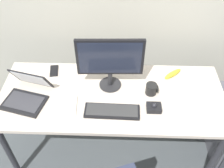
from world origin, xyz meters
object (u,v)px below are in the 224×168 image
Objects in this scene: laptop at (27,94)px; paper_notepad at (67,107)px; monitor_main at (110,60)px; coffee_mug at (152,89)px; trackball_mouse at (154,107)px; banana at (173,74)px; cell_phone at (54,71)px; keyboard at (112,111)px.

laptop is 1.88× the size of paper_notepad.
monitor_main reaches higher than coffee_mug.
laptop is 0.98m from trackball_mouse.
banana is (1.17, 0.30, -0.03)m from laptop.
banana is (0.20, 0.21, -0.03)m from coffee_mug.
laptop reaches higher than trackball_mouse.
paper_notepad is 1.46× the size of cell_phone.
banana is at bearing 46.87° from coffee_mug.
monitor_main is 0.48m from trackball_mouse.
banana is at bearing 14.45° from laptop.
laptop is at bearing -165.46° from monitor_main.
coffee_mug reaches higher than cell_phone.
trackball_mouse is 1.11× the size of coffee_mug.
monitor_main reaches higher than cell_phone.
laptop is 0.97m from coffee_mug.
monitor_main is 3.61× the size of cell_phone.
coffee_mug is at bearing -24.09° from cell_phone.
laptop is (-0.64, -0.17, -0.21)m from monitor_main.
monitor_main is at bearing 143.59° from trackball_mouse.
banana is (1.03, -0.02, 0.02)m from cell_phone.
paper_notepad is 1.09× the size of banana.
coffee_mug is 0.70× the size of cell_phone.
monitor_main is 0.48m from paper_notepad.
monitor_main is 0.40m from coffee_mug.
monitor_main is at bearing -165.65° from banana.
laptop is 3.93× the size of coffee_mug.
cell_phone is (-0.83, 0.41, -0.02)m from trackball_mouse.
laptop reaches higher than keyboard.
keyboard is at bearing -10.31° from laptop.
laptop is 0.36m from cell_phone.
trackball_mouse is 0.43m from banana.
laptop reaches higher than paper_notepad.
banana is (0.51, 0.42, 0.01)m from keyboard.
banana is (0.53, 0.14, -0.24)m from monitor_main.
trackball_mouse is 0.17m from coffee_mug.
trackball_mouse is 0.58× the size of banana.
coffee_mug reaches higher than keyboard.
keyboard is at bearing -140.15° from banana.
monitor_main reaches higher than trackball_mouse.
monitor_main reaches higher than keyboard.
monitor_main is at bearing 94.72° from keyboard.
laptop is at bearing -174.78° from coffee_mug.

